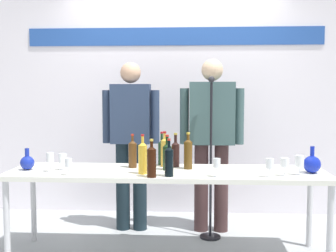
{
  "coord_description": "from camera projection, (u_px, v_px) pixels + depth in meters",
  "views": [
    {
      "loc": [
        0.22,
        -3.52,
        1.42
      ],
      "look_at": [
        0.0,
        0.15,
        1.11
      ],
      "focal_mm": 44.98,
      "sensor_mm": 36.0,
      "label": 1
    }
  ],
  "objects": [
    {
      "name": "presenter_right",
      "position": [
        212.0,
        133.0,
        4.2
      ],
      "size": [
        0.64,
        0.22,
        1.73
      ],
      "color": "#402A2A",
      "rests_on": "ground"
    },
    {
      "name": "wine_bottle_3",
      "position": [
        165.0,
        151.0,
        3.75
      ],
      "size": [
        0.07,
        0.07,
        0.32
      ],
      "color": "gold",
      "rests_on": "display_table"
    },
    {
      "name": "wine_glass_right_2",
      "position": [
        270.0,
        164.0,
        3.28
      ],
      "size": [
        0.06,
        0.06,
        0.15
      ],
      "color": "white",
      "rests_on": "display_table"
    },
    {
      "name": "back_wall",
      "position": [
        174.0,
        83.0,
        4.85
      ],
      "size": [
        4.77,
        0.11,
        3.0
      ],
      "color": "white",
      "rests_on": "ground"
    },
    {
      "name": "wine_bottle_6",
      "position": [
        162.0,
        151.0,
        3.84
      ],
      "size": [
        0.07,
        0.07,
        0.31
      ],
      "color": "#1A3620",
      "rests_on": "display_table"
    },
    {
      "name": "wine_bottle_8",
      "position": [
        167.0,
        155.0,
        3.59
      ],
      "size": [
        0.07,
        0.07,
        0.3
      ],
      "color": "black",
      "rests_on": "display_table"
    },
    {
      "name": "presenter_left",
      "position": [
        131.0,
        135.0,
        4.25
      ],
      "size": [
        0.58,
        0.22,
        1.7
      ],
      "color": "#16242D",
      "rests_on": "ground"
    },
    {
      "name": "wine_glass_left_2",
      "position": [
        50.0,
        158.0,
        3.51
      ],
      "size": [
        0.06,
        0.06,
        0.16
      ],
      "color": "white",
      "rests_on": "display_table"
    },
    {
      "name": "wine_glass_left_1",
      "position": [
        68.0,
        163.0,
        3.36
      ],
      "size": [
        0.06,
        0.06,
        0.14
      ],
      "color": "white",
      "rests_on": "display_table"
    },
    {
      "name": "wine_glass_left_0",
      "position": [
        63.0,
        159.0,
        3.59
      ],
      "size": [
        0.07,
        0.07,
        0.14
      ],
      "color": "white",
      "rests_on": "display_table"
    },
    {
      "name": "wine_bottle_0",
      "position": [
        133.0,
        153.0,
        3.7
      ],
      "size": [
        0.07,
        0.07,
        0.3
      ],
      "color": "#4D2F14",
      "rests_on": "display_table"
    },
    {
      "name": "wine_bottle_4",
      "position": [
        169.0,
        161.0,
        3.32
      ],
      "size": [
        0.07,
        0.07,
        0.3
      ],
      "color": "black",
      "rests_on": "display_table"
    },
    {
      "name": "wine_bottle_1",
      "position": [
        176.0,
        153.0,
        3.75
      ],
      "size": [
        0.07,
        0.07,
        0.3
      ],
      "color": "black",
      "rests_on": "display_table"
    },
    {
      "name": "wine_bottle_7",
      "position": [
        152.0,
        161.0,
        3.29
      ],
      "size": [
        0.07,
        0.07,
        0.3
      ],
      "color": "black",
      "rests_on": "display_table"
    },
    {
      "name": "wine_bottle_2",
      "position": [
        143.0,
        157.0,
        3.42
      ],
      "size": [
        0.07,
        0.07,
        0.32
      ],
      "color": "gold",
      "rests_on": "display_table"
    },
    {
      "name": "wine_glass_right_3",
      "position": [
        217.0,
        163.0,
        3.3
      ],
      "size": [
        0.06,
        0.06,
        0.15
      ],
      "color": "white",
      "rests_on": "display_table"
    },
    {
      "name": "decanter_blue_left",
      "position": [
        27.0,
        162.0,
        3.6
      ],
      "size": [
        0.12,
        0.12,
        0.19
      ],
      "color": "#182B9C",
      "rests_on": "display_table"
    },
    {
      "name": "wine_bottle_5",
      "position": [
        188.0,
        153.0,
        3.64
      ],
      "size": [
        0.07,
        0.07,
        0.32
      ],
      "color": "#503512",
      "rests_on": "display_table"
    },
    {
      "name": "display_table",
      "position": [
        167.0,
        177.0,
        3.58
      ],
      "size": [
        2.68,
        0.67,
        0.74
      ],
      "color": "silver",
      "rests_on": "ground"
    },
    {
      "name": "wine_glass_right_0",
      "position": [
        300.0,
        161.0,
        3.38
      ],
      "size": [
        0.07,
        0.07,
        0.16
      ],
      "color": "white",
      "rests_on": "display_table"
    },
    {
      "name": "wine_glass_right_1",
      "position": [
        285.0,
        163.0,
        3.34
      ],
      "size": [
        0.07,
        0.07,
        0.14
      ],
      "color": "white",
      "rests_on": "display_table"
    },
    {
      "name": "microphone_stand",
      "position": [
        211.0,
        185.0,
        4.03
      ],
      "size": [
        0.2,
        0.2,
        1.56
      ],
      "color": "black",
      "rests_on": "ground"
    },
    {
      "name": "decanter_blue_right",
      "position": [
        312.0,
        164.0,
        3.46
      ],
      "size": [
        0.14,
        0.14,
        0.22
      ],
      "color": "#1427B0",
      "rests_on": "display_table"
    }
  ]
}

